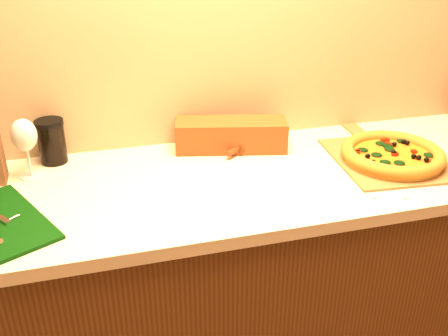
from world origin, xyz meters
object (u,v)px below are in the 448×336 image
pizza (393,154)px  dark_jar (52,141)px  rolling_pin (257,139)px  pizza_peel (386,157)px  wine_glass (24,137)px

pizza → dark_jar: (-1.12, 0.31, 0.05)m
rolling_pin → pizza: bearing=-33.8°
pizza_peel → dark_jar: 1.16m
dark_jar → pizza: bearing=-15.6°
pizza → dark_jar: size_ratio=2.27×
pizza → rolling_pin: (-0.40, 0.27, -0.01)m
rolling_pin → dark_jar: (-0.72, 0.05, 0.05)m
pizza_peel → wine_glass: (-1.19, 0.18, 0.14)m
pizza → rolling_pin: size_ratio=1.18×
rolling_pin → dark_jar: bearing=176.3°
wine_glass → dark_jar: bearing=54.8°
dark_jar → wine_glass: bearing=-125.2°
wine_glass → dark_jar: (0.07, 0.10, -0.06)m
pizza → dark_jar: dark_jar is taller
pizza_peel → wine_glass: size_ratio=2.85×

